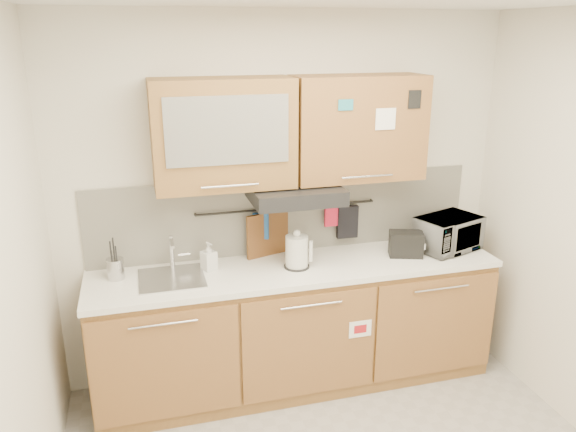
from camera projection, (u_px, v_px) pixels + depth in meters
wall_back at (286, 201)px, 4.02m from camera, size 3.20×0.00×3.20m
base_cabinet at (297, 332)px, 4.02m from camera, size 2.80×0.64×0.88m
countertop at (297, 268)px, 3.86m from camera, size 2.82×0.62×0.04m
backsplash at (286, 214)px, 4.04m from camera, size 2.80×0.02×0.56m
upper_cabinets at (292, 131)px, 3.69m from camera, size 1.82×0.37×0.70m
range_hood at (295, 194)px, 3.75m from camera, size 0.60×0.46×0.10m
sink at (172, 278)px, 3.66m from camera, size 0.42×0.40×0.26m
utensil_rail at (287, 208)px, 3.99m from camera, size 1.30×0.02×0.02m
utensil_crock at (115, 268)px, 3.63m from camera, size 0.13×0.13×0.28m
kettle at (297, 252)px, 3.80m from camera, size 0.21×0.20×0.27m
toaster at (406, 244)px, 4.00m from camera, size 0.27×0.21×0.18m
microwave at (448, 233)px, 4.11m from camera, size 0.53×0.44×0.25m
soap_bottle at (209, 256)px, 3.77m from camera, size 0.12×0.12×0.19m
cutting_board at (268, 240)px, 4.00m from camera, size 0.32×0.12×0.41m
oven_mitt at (261, 226)px, 3.96m from camera, size 0.11×0.07×0.19m
dark_pouch at (347, 222)px, 4.13m from camera, size 0.16×0.05×0.24m
pot_holder at (332, 217)px, 4.09m from camera, size 0.12×0.02×0.14m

